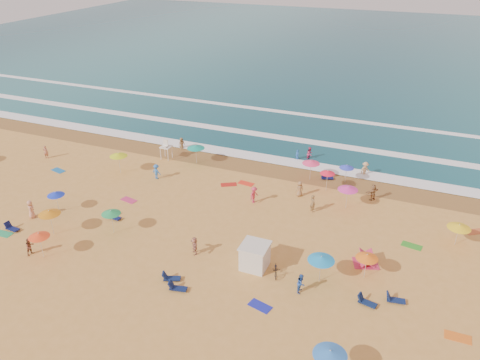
% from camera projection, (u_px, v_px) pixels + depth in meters
% --- Properties ---
extents(ground, '(220.00, 220.00, 0.00)m').
position_uv_depth(ground, '(218.00, 222.00, 43.81)').
color(ground, gold).
rests_on(ground, ground).
extents(ocean, '(220.00, 140.00, 0.18)m').
position_uv_depth(ocean, '(362.00, 49.00, 112.93)').
color(ocean, '#0C4756').
rests_on(ocean, ground).
extents(wet_sand, '(220.00, 220.00, 0.00)m').
position_uv_depth(wet_sand, '(263.00, 168.00, 54.09)').
color(wet_sand, olive).
rests_on(wet_sand, ground).
extents(surf_foam, '(200.00, 18.70, 0.05)m').
position_uv_depth(surf_foam, '(285.00, 140.00, 61.31)').
color(surf_foam, white).
rests_on(surf_foam, ground).
extents(cabana, '(2.00, 2.00, 2.00)m').
position_uv_depth(cabana, '(255.00, 257.00, 37.34)').
color(cabana, silver).
rests_on(cabana, ground).
extents(cabana_roof, '(2.20, 2.20, 0.12)m').
position_uv_depth(cabana_roof, '(255.00, 246.00, 36.85)').
color(cabana_roof, silver).
rests_on(cabana_roof, cabana).
extents(bicycle, '(1.12, 1.84, 0.91)m').
position_uv_depth(bicycle, '(276.00, 270.00, 36.71)').
color(bicycle, black).
rests_on(bicycle, ground).
extents(lifeguard_stand, '(1.20, 1.20, 2.10)m').
position_uv_depth(lifeguard_stand, '(166.00, 151.00, 55.91)').
color(lifeguard_stand, white).
rests_on(lifeguard_stand, ground).
extents(beach_umbrellas, '(54.76, 27.82, 0.77)m').
position_uv_depth(beach_umbrellas, '(216.00, 197.00, 43.59)').
color(beach_umbrellas, yellow).
rests_on(beach_umbrellas, ground).
extents(loungers, '(51.22, 23.26, 0.34)m').
position_uv_depth(loungers, '(267.00, 253.00, 39.13)').
color(loungers, '#0E154A').
rests_on(loungers, ground).
extents(towels, '(48.48, 23.43, 0.03)m').
position_uv_depth(towels, '(206.00, 226.00, 43.19)').
color(towels, '#AF151F').
rests_on(towels, ground).
extents(popup_tents, '(17.45, 12.01, 1.20)m').
position_uv_depth(popup_tents, '(466.00, 245.00, 39.45)').
color(popup_tents, '#C52B50').
rests_on(popup_tents, ground).
extents(beachgoers, '(38.99, 28.44, 2.07)m').
position_uv_depth(beachgoers, '(245.00, 189.00, 47.90)').
color(beachgoers, brown).
rests_on(beachgoers, ground).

